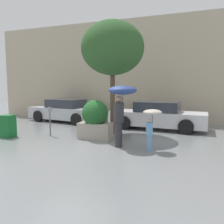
# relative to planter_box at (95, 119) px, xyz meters

# --- Properties ---
(ground_plane) EXTENTS (40.00, 40.00, 0.00)m
(ground_plane) POSITION_rel_planter_box_xyz_m (-0.11, -1.35, -0.79)
(ground_plane) COLOR slate
(building_facade) EXTENTS (18.00, 0.30, 6.00)m
(building_facade) POSITION_rel_planter_box_xyz_m (-0.11, 5.15, 2.21)
(building_facade) COLOR #B7A88E
(building_facade) RESTS_ON ground
(planter_box) EXTENTS (1.29, 1.02, 1.52)m
(planter_box) POSITION_rel_planter_box_xyz_m (0.00, 0.00, 0.00)
(planter_box) COLOR #9E9384
(planter_box) RESTS_ON ground
(person_adult) EXTENTS (0.94, 0.94, 2.05)m
(person_adult) POSITION_rel_planter_box_xyz_m (1.28, -0.77, 0.78)
(person_adult) COLOR #2D2D33
(person_adult) RESTS_ON ground
(person_child) EXTENTS (0.59, 0.59, 1.32)m
(person_child) POSITION_rel_planter_box_xyz_m (2.31, -0.93, 0.22)
(person_child) COLOR #669ED1
(person_child) RESTS_ON ground
(parked_car_near) EXTENTS (4.65, 2.14, 1.32)m
(parked_car_near) POSITION_rel_planter_box_xyz_m (2.01, 2.97, -0.17)
(parked_car_near) COLOR silver
(parked_car_near) RESTS_ON ground
(parked_car_far) EXTENTS (4.75, 2.43, 1.32)m
(parked_car_far) POSITION_rel_planter_box_xyz_m (-3.42, 3.60, -0.17)
(parked_car_far) COLOR #B7BCC1
(parked_car_far) RESTS_ON ground
(street_tree) EXTENTS (2.62, 2.62, 4.74)m
(street_tree) POSITION_rel_planter_box_xyz_m (0.34, 1.09, 2.83)
(street_tree) COLOR brown
(street_tree) RESTS_ON ground
(parking_meter) EXTENTS (0.14, 0.14, 1.20)m
(parking_meter) POSITION_rel_planter_box_xyz_m (-1.98, -0.11, 0.08)
(parking_meter) COLOR #595B60
(parking_meter) RESTS_ON ground
(newspaper_box) EXTENTS (0.50, 0.44, 0.90)m
(newspaper_box) POSITION_rel_planter_box_xyz_m (-3.45, -0.88, -0.34)
(newspaper_box) COLOR #19662D
(newspaper_box) RESTS_ON ground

